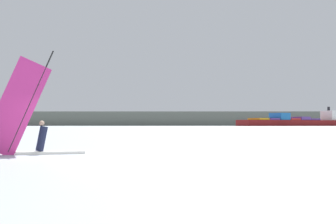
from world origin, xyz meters
TOP-DOWN VIEW (x-y plane):
  - ground_plane at (0.00, 0.00)m, footprint 4000.00×4000.00m
  - windsurfer at (-1.96, 0.71)m, footprint 3.82×2.35m
  - cargo_ship at (68.30, 765.05)m, footprint 168.73×138.92m
  - distant_headland at (-54.69, 1105.83)m, footprint 1257.56×527.64m

SIDE VIEW (x-z plane):
  - ground_plane at x=0.00m, z-range 0.00..0.00m
  - windsurfer at x=-1.96m, z-range -1.19..3.30m
  - cargo_ship at x=68.30m, z-range -8.44..21.50m
  - distant_headland at x=-54.69m, z-range 0.00..26.89m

